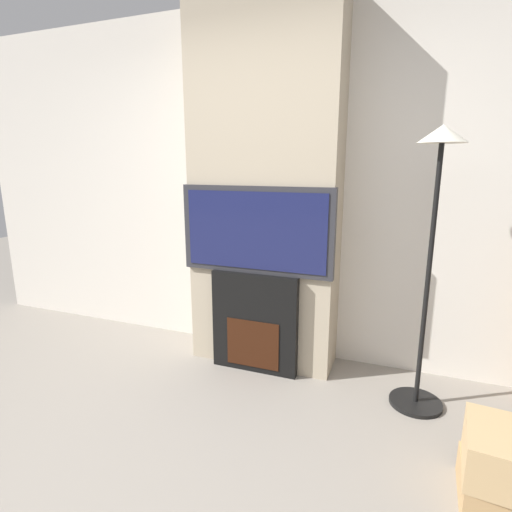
{
  "coord_description": "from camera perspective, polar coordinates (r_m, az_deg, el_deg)",
  "views": [
    {
      "loc": [
        0.99,
        -1.0,
        1.54
      ],
      "look_at": [
        0.0,
        1.62,
        0.88
      ],
      "focal_mm": 28.0,
      "sensor_mm": 36.0,
      "label": 1
    }
  ],
  "objects": [
    {
      "name": "chimney_breast",
      "position": [
        2.99,
        1.3,
        9.5
      ],
      "size": [
        1.1,
        0.38,
        2.7
      ],
      "color": "tan",
      "rests_on": "ground_plane"
    },
    {
      "name": "fireplace",
      "position": [
        3.03,
        -0.01,
        -9.38
      ],
      "size": [
        0.66,
        0.15,
        0.76
      ],
      "color": "black",
      "rests_on": "ground_plane"
    },
    {
      "name": "wall_back",
      "position": [
        3.19,
        2.62,
        9.72
      ],
      "size": [
        6.0,
        0.06,
        2.7
      ],
      "color": "silver",
      "rests_on": "ground_plane"
    },
    {
      "name": "floor_lamp",
      "position": [
        2.57,
        24.04,
        4.26
      ],
      "size": [
        0.33,
        0.33,
        1.75
      ],
      "color": "black",
      "rests_on": "ground_plane"
    },
    {
      "name": "television",
      "position": [
        2.84,
        -0.02,
        3.68
      ],
      "size": [
        1.13,
        0.07,
        0.63
      ],
      "color": "#2D2D33",
      "rests_on": "fireplace"
    }
  ]
}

